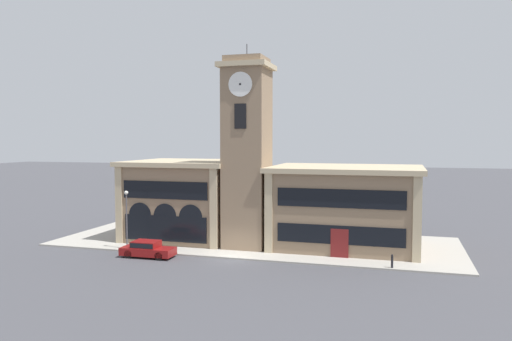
% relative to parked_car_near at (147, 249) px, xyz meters
% --- Properties ---
extents(ground_plane, '(300.00, 300.00, 0.00)m').
position_rel_parked_car_near_xyz_m(ground_plane, '(7.18, 1.25, -0.74)').
color(ground_plane, '#424247').
extents(sidewalk_kerb, '(38.74, 14.53, 0.15)m').
position_rel_parked_car_near_xyz_m(sidewalk_kerb, '(7.18, 8.52, -0.67)').
color(sidewalk_kerb, '#A39E93').
rests_on(sidewalk_kerb, ground_plane).
extents(clock_tower, '(4.56, 4.56, 18.81)m').
position_rel_parked_car_near_xyz_m(clock_tower, '(7.18, 5.88, 8.13)').
color(clock_tower, '#897056').
rests_on(clock_tower, ground_plane).
extents(town_hall_left_wing, '(11.12, 10.53, 7.96)m').
position_rel_parked_car_near_xyz_m(town_hall_left_wing, '(-0.26, 8.83, 3.27)').
color(town_hall_left_wing, '#897056').
rests_on(town_hall_left_wing, ground_plane).
extents(town_hall_right_wing, '(13.84, 10.53, 7.62)m').
position_rel_parked_car_near_xyz_m(town_hall_right_wing, '(15.98, 8.84, 3.09)').
color(town_hall_right_wing, '#897056').
rests_on(town_hall_right_wing, ground_plane).
extents(parked_car_near, '(4.64, 1.91, 1.41)m').
position_rel_parked_car_near_xyz_m(parked_car_near, '(0.00, 0.00, 0.00)').
color(parked_car_near, maroon).
rests_on(parked_car_near, ground_plane).
extents(street_lamp, '(0.36, 0.36, 5.33)m').
position_rel_parked_car_near_xyz_m(street_lamp, '(-3.08, 1.88, 2.95)').
color(street_lamp, '#4C4C51').
rests_on(street_lamp, sidewalk_kerb).
extents(bollard, '(0.18, 0.18, 1.06)m').
position_rel_parked_car_near_xyz_m(bollard, '(20.33, 1.63, -0.07)').
color(bollard, black).
rests_on(bollard, sidewalk_kerb).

